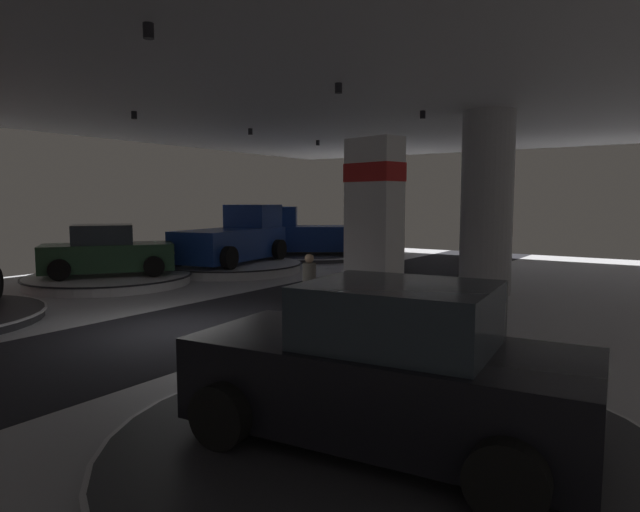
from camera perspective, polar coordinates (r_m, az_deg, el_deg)
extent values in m
cube|color=silver|center=(12.71, -13.96, -7.52)|extent=(24.00, 44.00, 0.05)
cube|color=#232328|center=(12.71, -13.96, -7.39)|extent=(4.40, 44.00, 0.01)
cube|color=silver|center=(12.67, -14.60, 17.85)|extent=(24.00, 44.00, 0.10)
cylinder|color=black|center=(17.51, -18.55, 13.56)|extent=(0.16, 0.16, 0.22)
cylinder|color=black|center=(20.68, -7.17, 12.56)|extent=(0.16, 0.16, 0.22)
cylinder|color=black|center=(24.44, -0.22, 11.55)|extent=(0.16, 0.16, 0.22)
cylinder|color=black|center=(9.09, -17.21, 21.22)|extent=(0.16, 0.16, 0.22)
cylinder|color=black|center=(12.80, 1.91, 16.85)|extent=(0.16, 0.16, 0.22)
cylinder|color=black|center=(16.82, 10.50, 14.09)|extent=(0.16, 0.16, 0.22)
cylinder|color=black|center=(21.77, 16.31, 12.03)|extent=(0.16, 0.16, 0.22)
cylinder|color=#ADADB2|center=(17.55, 16.75, 5.17)|extent=(1.54, 1.54, 5.50)
cube|color=slate|center=(11.25, 5.43, -8.06)|extent=(1.38, 0.92, 0.35)
cube|color=white|center=(10.94, 5.53, 2.31)|extent=(1.20, 0.80, 3.71)
cube|color=red|center=(10.94, 5.59, 8.53)|extent=(1.23, 0.83, 0.36)
cylinder|color=#333338|center=(6.40, 6.61, -19.37)|extent=(5.94, 5.94, 0.29)
cylinder|color=white|center=(6.35, 6.62, -18.43)|extent=(6.06, 6.06, 0.05)
cube|color=black|center=(6.12, 6.69, -12.95)|extent=(4.36, 2.22, 0.90)
cube|color=#2D3842|center=(5.87, 8.15, -6.21)|extent=(2.05, 1.75, 0.70)
cylinder|color=black|center=(6.07, -10.23, -15.88)|extent=(0.70, 0.29, 0.68)
cylinder|color=black|center=(7.64, -0.70, -11.19)|extent=(0.70, 0.29, 0.68)
cylinder|color=black|center=(4.98, 18.60, -21.15)|extent=(0.70, 0.29, 0.68)
cylinder|color=black|center=(6.81, 21.51, -13.76)|extent=(0.70, 0.29, 0.68)
sphere|color=white|center=(6.69, -11.86, -10.37)|extent=(0.18, 0.18, 0.18)
sphere|color=white|center=(7.45, -6.90, -8.63)|extent=(0.18, 0.18, 0.18)
cylinder|color=silver|center=(22.54, -9.11, -1.13)|extent=(5.57, 5.57, 0.36)
cylinder|color=black|center=(22.52, -9.12, -0.75)|extent=(5.68, 5.68, 0.05)
cube|color=navy|center=(22.45, -9.15, 1.23)|extent=(2.93, 5.57, 1.20)
cube|color=navy|center=(23.82, -6.90, 4.05)|extent=(2.15, 1.98, 1.00)
cube|color=#28333D|center=(23.39, -7.56, 4.01)|extent=(1.74, 0.36, 0.75)
cylinder|color=black|center=(24.66, -8.99, 0.87)|extent=(0.41, 0.87, 0.84)
cylinder|color=black|center=(23.44, -4.21, 0.67)|extent=(0.41, 0.87, 0.84)
cylinder|color=black|center=(21.70, -14.45, 0.09)|extent=(0.41, 0.87, 0.84)
cylinder|color=black|center=(20.29, -9.30, -0.18)|extent=(0.41, 0.87, 0.84)
cylinder|color=#333338|center=(27.56, -0.64, 0.06)|extent=(5.56, 5.57, 0.23)
cylinder|color=white|center=(27.55, -0.64, 0.23)|extent=(5.68, 5.68, 0.05)
cube|color=navy|center=(27.48, -0.64, 1.85)|extent=(5.56, 4.72, 1.20)
cube|color=navy|center=(27.50, -4.20, 4.03)|extent=(2.47, 2.53, 1.00)
cube|color=#28333D|center=(27.47, -3.13, 4.03)|extent=(1.05, 1.49, 0.75)
cylinder|color=black|center=(26.42, -4.69, 0.96)|extent=(0.85, 0.70, 0.84)
cylinder|color=black|center=(28.76, -4.32, 1.35)|extent=(0.85, 0.70, 0.84)
cylinder|color=black|center=(26.38, 3.37, 0.96)|extent=(0.85, 0.70, 0.84)
cylinder|color=black|center=(28.73, 3.08, 1.35)|extent=(0.85, 0.70, 0.84)
cylinder|color=silver|center=(20.17, -20.84, -2.29)|extent=(5.37, 5.37, 0.33)
cylinder|color=black|center=(20.15, -20.85, -1.91)|extent=(5.48, 5.48, 0.05)
cube|color=#2D5638|center=(20.08, -20.92, -0.10)|extent=(3.94, 4.45, 0.90)
cube|color=#2D3842|center=(20.03, -21.43, 2.02)|extent=(2.38, 2.46, 0.70)
cylinder|color=black|center=(21.11, -16.95, -0.43)|extent=(0.58, 0.68, 0.68)
cylinder|color=black|center=(19.13, -16.68, -1.05)|extent=(0.58, 0.68, 0.68)
cylinder|color=black|center=(21.18, -24.69, -0.69)|extent=(0.58, 0.68, 0.68)
cylinder|color=black|center=(19.21, -25.22, -1.33)|extent=(0.58, 0.68, 0.68)
sphere|color=white|center=(20.61, -15.17, 0.54)|extent=(0.18, 0.18, 0.18)
sphere|color=white|center=(19.63, -14.95, 0.29)|extent=(0.18, 0.18, 0.18)
cylinder|color=black|center=(19.52, 4.67, -1.49)|extent=(0.14, 0.14, 0.80)
cylinder|color=black|center=(19.67, 4.95, -1.43)|extent=(0.14, 0.14, 0.80)
cylinder|color=#472323|center=(19.52, 4.83, 0.46)|extent=(0.32, 0.32, 0.62)
sphere|color=#99755B|center=(19.49, 4.84, 1.69)|extent=(0.22, 0.22, 0.22)
cylinder|color=black|center=(13.39, -1.21, -4.81)|extent=(0.14, 0.14, 0.80)
cylinder|color=black|center=(13.23, -0.99, -4.95)|extent=(0.14, 0.14, 0.80)
cylinder|color=#6B665B|center=(13.21, -1.11, -2.06)|extent=(0.32, 0.32, 0.62)
sphere|color=tan|center=(13.15, -1.11, -0.25)|extent=(0.22, 0.22, 0.22)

